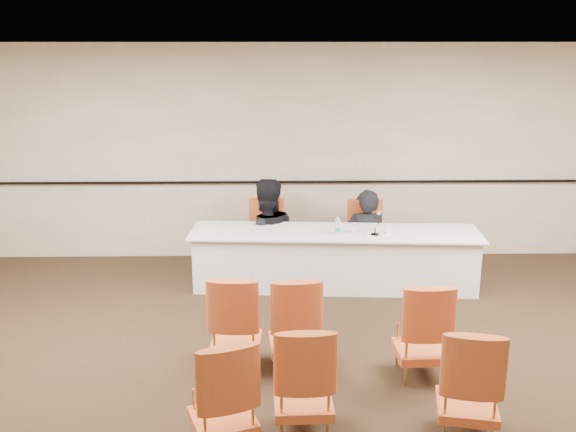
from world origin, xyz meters
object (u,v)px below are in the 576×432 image
(microphone, at_px, (375,224))
(aud_chair_back_left, at_px, (222,394))
(aud_chair_front_right, at_px, (422,329))
(panelist_second, at_px, (266,245))
(drinking_glass, at_px, (354,229))
(aud_chair_front_mid, at_px, (294,322))
(panelist_main, at_px, (365,248))
(panel_table, at_px, (334,259))
(panelist_second_chair, at_px, (266,237))
(water_bottle, at_px, (338,226))
(panelist_main_chair, at_px, (365,238))
(aud_chair_front_left, at_px, (236,321))
(coffee_cup, at_px, (388,229))
(aud_chair_back_mid, at_px, (303,378))
(aud_chair_back_right, at_px, (469,381))

(microphone, height_order, aud_chair_back_left, microphone)
(aud_chair_front_right, bearing_deg, aud_chair_back_left, -149.78)
(panelist_second, distance_m, drinking_glass, 1.35)
(aud_chair_front_mid, bearing_deg, panelist_main, 64.09)
(microphone, bearing_deg, panel_table, -174.56)
(panelist_second_chair, bearing_deg, water_bottle, -34.61)
(water_bottle, distance_m, aud_chair_front_right, 2.27)
(panelist_main, distance_m, panelist_main_chair, 0.14)
(panelist_main, bearing_deg, aud_chair_front_left, 58.37)
(panelist_main, bearing_deg, microphone, 91.23)
(panelist_main, bearing_deg, aud_chair_back_left, 67.30)
(drinking_glass, bearing_deg, aud_chair_front_mid, -111.26)
(aud_chair_back_left, bearing_deg, panelist_second, 66.40)
(coffee_cup, xyz_separation_m, aud_chair_back_mid, (-1.17, -3.02, -0.30))
(water_bottle, bearing_deg, aud_chair_back_left, -109.86)
(panelist_second_chair, distance_m, aud_chair_back_left, 3.96)
(panelist_second, bearing_deg, aud_chair_back_left, 71.58)
(panelist_second_chair, relative_size, aud_chair_front_right, 1.00)
(panelist_main_chair, height_order, aud_chair_front_left, same)
(panelist_second, relative_size, aud_chair_back_left, 1.93)
(panelist_second_chair, bearing_deg, panelist_second, 3.63)
(panelist_main_chair, bearing_deg, aud_chair_back_left, -108.94)
(aud_chair_front_right, xyz_separation_m, aud_chair_back_right, (0.16, -0.93, 0.00))
(aud_chair_front_mid, xyz_separation_m, aud_chair_back_right, (1.33, -1.11, 0.00))
(panel_table, relative_size, panelist_second, 1.97)
(panelist_second, relative_size, panelist_second_chair, 1.93)
(water_bottle, bearing_deg, coffee_cup, -0.18)
(panelist_second, height_order, aud_chair_back_mid, panelist_second)
(panelist_second, relative_size, aud_chair_back_right, 1.93)
(drinking_glass, xyz_separation_m, aud_chair_front_right, (0.37, -2.22, -0.30))
(panelist_second_chair, distance_m, aud_chair_front_left, 2.67)
(panelist_second, distance_m, aud_chair_front_left, 2.68)
(panel_table, bearing_deg, panelist_main_chair, 51.95)
(panelist_second, relative_size, aud_chair_front_right, 1.93)
(aud_chair_back_left, bearing_deg, aud_chair_back_mid, 0.25)
(panel_table, relative_size, panelist_second_chair, 3.79)
(aud_chair_back_left, height_order, aud_chair_back_right, same)
(panel_table, distance_m, water_bottle, 0.48)
(panelist_main, distance_m, panelist_second, 1.34)
(water_bottle, relative_size, aud_chair_back_mid, 0.23)
(aud_chair_back_right, bearing_deg, panelist_main, 105.63)
(microphone, bearing_deg, aud_chair_front_right, -62.24)
(panelist_main_chair, height_order, aud_chair_back_left, same)
(coffee_cup, height_order, aud_chair_back_right, aud_chair_back_right)
(water_bottle, height_order, aud_chair_front_right, aud_chair_front_right)
(panelist_main_chair, relative_size, aud_chair_front_mid, 1.00)
(panelist_second_chair, height_order, aud_chair_back_left, same)
(aud_chair_front_mid, relative_size, aud_chair_front_right, 1.00)
(panel_table, distance_m, coffee_cup, 0.78)
(aud_chair_front_left, height_order, aud_chair_front_mid, same)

